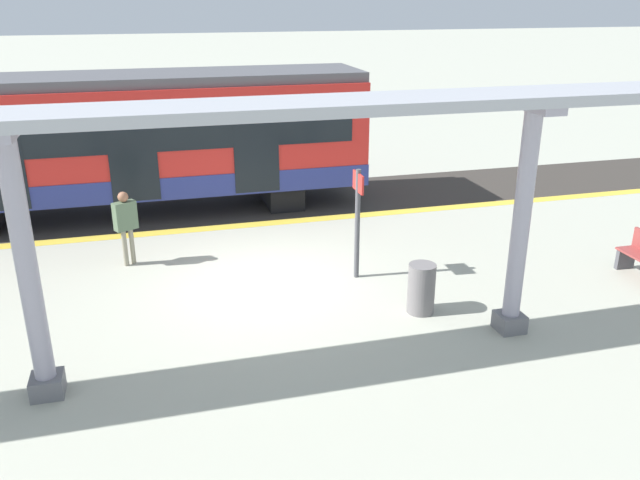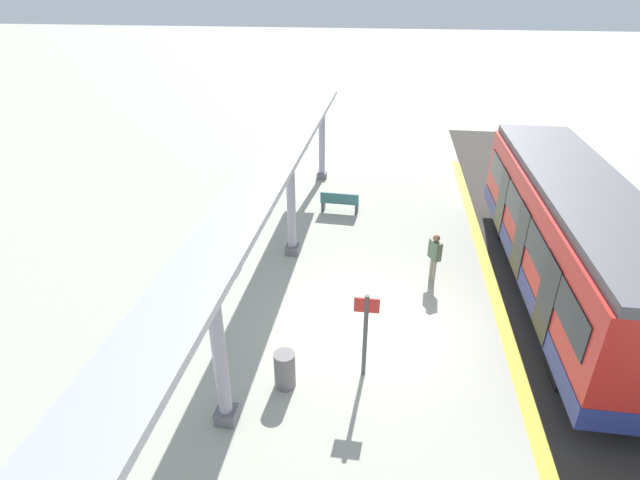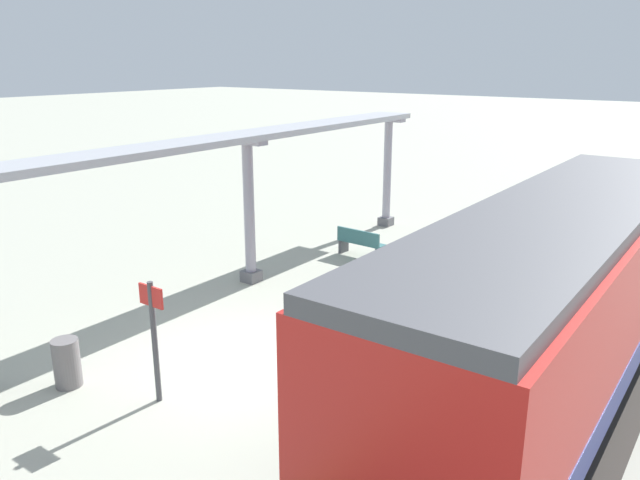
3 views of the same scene
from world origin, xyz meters
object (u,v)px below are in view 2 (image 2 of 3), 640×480
trash_bin (285,370)px  platform_info_sign (366,328)px  bench_near_end (340,202)px  canopy_pillar_second (291,201)px  canopy_pillar_nearest (322,138)px  canopy_pillar_third (219,349)px  train_near_carriage (570,239)px  passenger_waiting_near_edge (435,253)px

trash_bin → platform_info_sign: platform_info_sign is taller
bench_near_end → canopy_pillar_second: bearing=70.8°
trash_bin → platform_info_sign: 2.04m
canopy_pillar_nearest → bench_near_end: (-1.22, 3.65, -1.48)m
canopy_pillar_nearest → canopy_pillar_third: same height
train_near_carriage → canopy_pillar_third: size_ratio=3.05×
canopy_pillar_nearest → bench_near_end: canopy_pillar_nearest is taller
canopy_pillar_nearest → train_near_carriage: bearing=133.9°
platform_info_sign → canopy_pillar_third: bearing=33.3°
canopy_pillar_nearest → trash_bin: 13.33m
canopy_pillar_nearest → canopy_pillar_second: bearing=90.0°
platform_info_sign → passenger_waiting_near_edge: platform_info_sign is taller
canopy_pillar_nearest → canopy_pillar_second: same height
trash_bin → passenger_waiting_near_edge: size_ratio=0.57×
bench_near_end → platform_info_sign: size_ratio=0.69×
canopy_pillar_nearest → bench_near_end: 4.12m
canopy_pillar_third → passenger_waiting_near_edge: 7.71m
canopy_pillar_third → canopy_pillar_second: bearing=-90.0°
trash_bin → passenger_waiting_near_edge: (-3.54, -4.98, 0.53)m
train_near_carriage → passenger_waiting_near_edge: 3.68m
canopy_pillar_nearest → canopy_pillar_second: (0.00, 7.15, 0.00)m
train_near_carriage → trash_bin: size_ratio=12.80×
train_near_carriage → canopy_pillar_nearest: 11.72m
trash_bin → passenger_waiting_near_edge: passenger_waiting_near_edge is taller
canopy_pillar_nearest → canopy_pillar_second: 7.15m
canopy_pillar_second → platform_info_sign: size_ratio=1.72×
train_near_carriage → trash_bin: bearing=33.8°
canopy_pillar_second → canopy_pillar_third: bearing=90.0°
train_near_carriage → canopy_pillar_nearest: size_ratio=3.05×
passenger_waiting_near_edge → trash_bin: bearing=54.6°
train_near_carriage → platform_info_sign: bearing=37.6°
train_near_carriage → canopy_pillar_third: bearing=36.2°
canopy_pillar_third → passenger_waiting_near_edge: size_ratio=2.40×
trash_bin → passenger_waiting_near_edge: 6.14m
canopy_pillar_nearest → bench_near_end: bearing=108.5°
platform_info_sign → passenger_waiting_near_edge: bearing=-112.5°
canopy_pillar_second → train_near_carriage: bearing=171.0°
train_near_carriage → canopy_pillar_third: 10.07m
canopy_pillar_second → passenger_waiting_near_edge: (-4.55, 1.08, -0.93)m
train_near_carriage → platform_info_sign: 6.81m
platform_info_sign → bench_near_end: bearing=-80.3°
canopy_pillar_second → trash_bin: 6.32m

